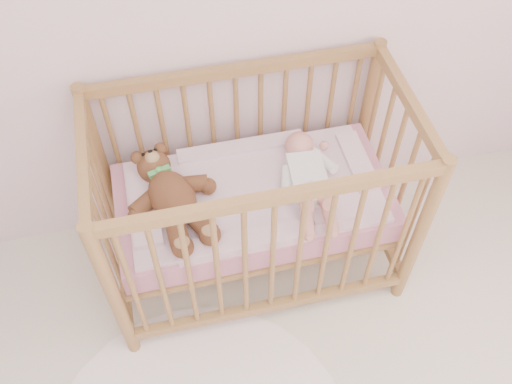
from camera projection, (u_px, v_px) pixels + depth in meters
name	position (u px, v px, depth m)	size (l,w,h in m)	color
crib	(254.00, 200.00, 2.57)	(1.36, 0.76, 1.00)	olive
mattress	(254.00, 202.00, 2.58)	(1.22, 0.62, 0.13)	pink
blanket	(253.00, 192.00, 2.52)	(1.10, 0.58, 0.06)	#F7AAC8
baby	(307.00, 175.00, 2.48)	(0.28, 0.59, 0.14)	white
teddy_bear	(172.00, 198.00, 2.39)	(0.42, 0.59, 0.16)	brown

